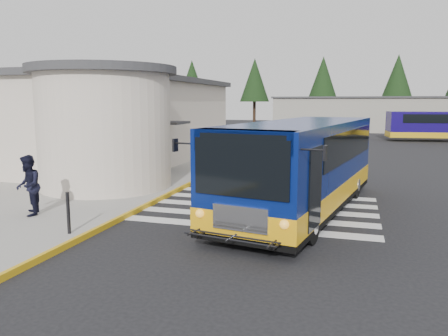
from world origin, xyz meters
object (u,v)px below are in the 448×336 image
(far_bus_a, at_px, (439,125))
(bollard, at_px, (68,213))
(pedestrian_a, at_px, (103,173))
(transit_bus, at_px, (302,169))
(pedestrian_b, at_px, (28,186))

(far_bus_a, bearing_deg, bollard, 149.57)
(pedestrian_a, distance_m, bollard, 4.74)
(transit_bus, distance_m, far_bus_a, 31.07)
(bollard, bearing_deg, far_bus_a, 67.21)
(pedestrian_a, height_order, far_bus_a, far_bus_a)
(pedestrian_b, distance_m, far_bus_a, 37.23)
(pedestrian_b, height_order, bollard, pedestrian_b)
(bollard, height_order, far_bus_a, far_bus_a)
(transit_bus, xyz_separation_m, bollard, (-5.48, -4.73, -0.70))
(far_bus_a, bearing_deg, pedestrian_b, 145.55)
(bollard, distance_m, far_bus_a, 37.40)
(bollard, relative_size, far_bus_a, 0.12)
(far_bus_a, bearing_deg, transit_bus, 155.52)
(pedestrian_b, bearing_deg, bollard, 27.61)
(pedestrian_b, xyz_separation_m, far_bus_a, (16.79, 33.22, 0.43))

